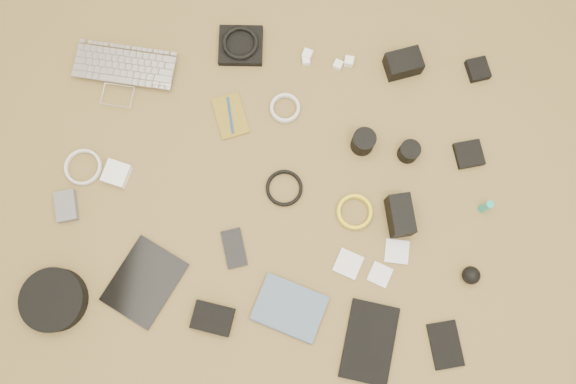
# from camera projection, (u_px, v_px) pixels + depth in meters

# --- Properties ---
(laptop) EXTENTS (0.35, 0.25, 0.03)m
(laptop) POSITION_uv_depth(u_px,v_px,m) (122.00, 79.00, 1.89)
(laptop) COLOR #B5B5B9
(laptop) RESTS_ON ground
(headphone_pouch) EXTENTS (0.16, 0.15, 0.03)m
(headphone_pouch) POSITION_uv_depth(u_px,v_px,m) (241.00, 46.00, 1.92)
(headphone_pouch) COLOR black
(headphone_pouch) RESTS_ON ground
(headphones) EXTENTS (0.16, 0.16, 0.02)m
(headphones) POSITION_uv_depth(u_px,v_px,m) (240.00, 43.00, 1.90)
(headphones) COLOR black
(headphones) RESTS_ON headphone_pouch
(charger_a) EXTENTS (0.03, 0.03, 0.02)m
(charger_a) POSITION_uv_depth(u_px,v_px,m) (306.00, 61.00, 1.91)
(charger_a) COLOR white
(charger_a) RESTS_ON ground
(charger_b) EXTENTS (0.04, 0.04, 0.03)m
(charger_b) POSITION_uv_depth(u_px,v_px,m) (307.00, 55.00, 1.91)
(charger_b) COLOR white
(charger_b) RESTS_ON ground
(charger_c) EXTENTS (0.03, 0.03, 0.03)m
(charger_c) POSITION_uv_depth(u_px,v_px,m) (349.00, 61.00, 1.91)
(charger_c) COLOR white
(charger_c) RESTS_ON ground
(charger_d) EXTENTS (0.04, 0.04, 0.03)m
(charger_d) POSITION_uv_depth(u_px,v_px,m) (338.00, 65.00, 1.91)
(charger_d) COLOR white
(charger_d) RESTS_ON ground
(dslr_camera) EXTENTS (0.14, 0.12, 0.07)m
(dslr_camera) POSITION_uv_depth(u_px,v_px,m) (403.00, 64.00, 1.89)
(dslr_camera) COLOR black
(dslr_camera) RESTS_ON ground
(lens_pouch) EXTENTS (0.09, 0.10, 0.03)m
(lens_pouch) POSITION_uv_depth(u_px,v_px,m) (478.00, 69.00, 1.90)
(lens_pouch) COLOR black
(lens_pouch) RESTS_ON ground
(notebook_olive) EXTENTS (0.15, 0.17, 0.01)m
(notebook_olive) POSITION_uv_depth(u_px,v_px,m) (230.00, 116.00, 1.88)
(notebook_olive) COLOR olive
(notebook_olive) RESTS_ON ground
(pen_blue) EXTENTS (0.04, 0.12, 0.01)m
(pen_blue) POSITION_uv_depth(u_px,v_px,m) (230.00, 115.00, 1.87)
(pen_blue) COLOR #123497
(pen_blue) RESTS_ON notebook_olive
(cable_white_a) EXTENTS (0.11, 0.11, 0.01)m
(cable_white_a) POSITION_uv_depth(u_px,v_px,m) (285.00, 109.00, 1.88)
(cable_white_a) COLOR silver
(cable_white_a) RESTS_ON ground
(lens_a) EXTENTS (0.08, 0.08, 0.08)m
(lens_a) POSITION_uv_depth(u_px,v_px,m) (363.00, 142.00, 1.82)
(lens_a) COLOR black
(lens_a) RESTS_ON ground
(lens_b) EXTENTS (0.08, 0.08, 0.06)m
(lens_b) POSITION_uv_depth(u_px,v_px,m) (409.00, 152.00, 1.83)
(lens_b) COLOR black
(lens_b) RESTS_ON ground
(card_reader) EXTENTS (0.11, 0.11, 0.02)m
(card_reader) POSITION_uv_depth(u_px,v_px,m) (469.00, 154.00, 1.84)
(card_reader) COLOR black
(card_reader) RESTS_ON ground
(power_brick) EXTENTS (0.09, 0.09, 0.03)m
(power_brick) POSITION_uv_depth(u_px,v_px,m) (117.00, 174.00, 1.83)
(power_brick) COLOR white
(power_brick) RESTS_ON ground
(cable_white_b) EXTENTS (0.14, 0.14, 0.01)m
(cable_white_b) POSITION_uv_depth(u_px,v_px,m) (84.00, 167.00, 1.84)
(cable_white_b) COLOR silver
(cable_white_b) RESTS_ON ground
(cable_black) EXTENTS (0.15, 0.15, 0.01)m
(cable_black) POSITION_uv_depth(u_px,v_px,m) (284.00, 188.00, 1.83)
(cable_black) COLOR black
(cable_black) RESTS_ON ground
(cable_yellow) EXTENTS (0.14, 0.14, 0.01)m
(cable_yellow) POSITION_uv_depth(u_px,v_px,m) (354.00, 212.00, 1.81)
(cable_yellow) COLOR yellow
(cable_yellow) RESTS_ON ground
(flash) EXTENTS (0.10, 0.14, 0.10)m
(flash) POSITION_uv_depth(u_px,v_px,m) (400.00, 216.00, 1.77)
(flash) COLOR black
(flash) RESTS_ON ground
(lens_cleaner) EXTENTS (0.03, 0.03, 0.08)m
(lens_cleaner) POSITION_uv_depth(u_px,v_px,m) (486.00, 207.00, 1.78)
(lens_cleaner) COLOR teal
(lens_cleaner) RESTS_ON ground
(battery_charger) EXTENTS (0.09, 0.11, 0.03)m
(battery_charger) POSITION_uv_depth(u_px,v_px,m) (66.00, 206.00, 1.81)
(battery_charger) COLOR #5D5E62
(battery_charger) RESTS_ON ground
(tablet) EXTENTS (0.27, 0.29, 0.01)m
(tablet) POSITION_uv_depth(u_px,v_px,m) (145.00, 282.00, 1.77)
(tablet) COLOR black
(tablet) RESTS_ON ground
(phone) EXTENTS (0.10, 0.14, 0.01)m
(phone) POSITION_uv_depth(u_px,v_px,m) (234.00, 248.00, 1.79)
(phone) COLOR black
(phone) RESTS_ON ground
(filter_case_left) EXTENTS (0.10, 0.10, 0.01)m
(filter_case_left) POSITION_uv_depth(u_px,v_px,m) (348.00, 264.00, 1.78)
(filter_case_left) COLOR silver
(filter_case_left) RESTS_ON ground
(filter_case_mid) EXTENTS (0.08, 0.08, 0.01)m
(filter_case_mid) POSITION_uv_depth(u_px,v_px,m) (380.00, 275.00, 1.77)
(filter_case_mid) COLOR silver
(filter_case_mid) RESTS_ON ground
(filter_case_right) EXTENTS (0.08, 0.08, 0.01)m
(filter_case_right) POSITION_uv_depth(u_px,v_px,m) (397.00, 252.00, 1.78)
(filter_case_right) COLOR silver
(filter_case_right) RESTS_ON ground
(air_blower) EXTENTS (0.07, 0.07, 0.06)m
(air_blower) POSITION_uv_depth(u_px,v_px,m) (471.00, 275.00, 1.75)
(air_blower) COLOR black
(air_blower) RESTS_ON ground
(headphone_case) EXTENTS (0.23, 0.23, 0.05)m
(headphone_case) POSITION_uv_depth(u_px,v_px,m) (54.00, 300.00, 1.73)
(headphone_case) COLOR black
(headphone_case) RESTS_ON ground
(drive_case) EXTENTS (0.13, 0.10, 0.03)m
(drive_case) POSITION_uv_depth(u_px,v_px,m) (213.00, 318.00, 1.73)
(drive_case) COLOR black
(drive_case) RESTS_ON ground
(paperback) EXTENTS (0.24, 0.20, 0.02)m
(paperback) POSITION_uv_depth(u_px,v_px,m) (280.00, 332.00, 1.73)
(paperback) COLOR #475C79
(paperback) RESTS_ON ground
(notebook_black_a) EXTENTS (0.17, 0.25, 0.02)m
(notebook_black_a) POSITION_uv_depth(u_px,v_px,m) (369.00, 342.00, 1.72)
(notebook_black_a) COLOR black
(notebook_black_a) RESTS_ON ground
(notebook_black_b) EXTENTS (0.13, 0.16, 0.01)m
(notebook_black_b) POSITION_uv_depth(u_px,v_px,m) (445.00, 345.00, 1.73)
(notebook_black_b) COLOR black
(notebook_black_b) RESTS_ON ground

